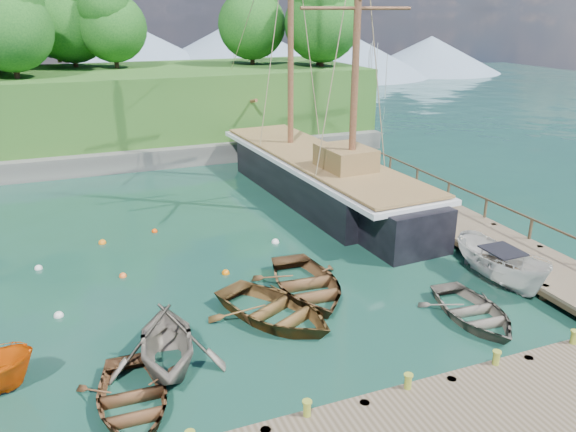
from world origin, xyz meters
name	(u,v)px	position (x,y,z in m)	size (l,w,h in m)	color
ground	(275,329)	(0.00, 0.00, 0.00)	(160.00, 160.00, 0.00)	#12382C
dock_near	(438,426)	(2.00, -6.50, 0.43)	(20.00, 3.20, 1.10)	brown
dock_east	(435,212)	(11.50, 7.00, 0.43)	(3.20, 24.00, 1.10)	brown
bollard_2	(406,406)	(2.00, -5.10, 0.00)	(0.26, 0.26, 0.45)	olive
bollard_3	(493,381)	(5.00, -5.10, 0.00)	(0.26, 0.26, 0.45)	olive
bollard_4	(569,360)	(8.00, -5.10, 0.00)	(0.26, 0.26, 0.45)	olive
rowboat_0	(132,409)	(-5.08, -2.42, 0.00)	(2.93, 4.11, 0.85)	#4F311B
rowboat_1	(168,367)	(-3.81, -0.87, 0.00)	(3.57, 4.13, 2.18)	#6D655A
rowboat_2	(275,319)	(0.21, 0.58, 0.00)	(3.48, 4.87, 1.01)	brown
rowboat_3	(473,319)	(6.77, -1.98, 0.00)	(2.94, 4.12, 0.85)	#5B554B
rowboat_4	(307,293)	(2.04, 1.96, 0.00)	(3.60, 5.04, 1.04)	#55381E
cabin_boat_white	(498,283)	(9.58, -0.06, 0.00)	(1.76, 4.69, 1.81)	silver
schooner	(318,179)	(7.38, 12.74, 1.05)	(5.87, 26.21, 18.96)	black
mooring_buoy_0	(59,316)	(-6.93, 3.62, 0.00)	(0.35, 0.35, 0.35)	silver
mooring_buoy_1	(123,277)	(-4.44, 6.06, 0.00)	(0.32, 0.32, 0.32)	orange
mooring_buoy_2	(226,274)	(-0.42, 4.78, 0.00)	(0.33, 0.33, 0.33)	orange
mooring_buoy_3	(275,243)	(2.65, 7.12, 0.00)	(0.36, 0.36, 0.36)	white
mooring_buoy_4	(102,243)	(-4.95, 10.03, 0.00)	(0.36, 0.36, 0.36)	orange
mooring_buoy_5	(155,232)	(-2.43, 10.60, 0.00)	(0.29, 0.29, 0.29)	#F54404
mooring_buoy_6	(39,269)	(-7.69, 8.12, 0.00)	(0.33, 0.33, 0.33)	silver
distant_ridge	(134,54)	(4.30, 70.00, 4.35)	(117.00, 40.00, 10.00)	#728CA5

